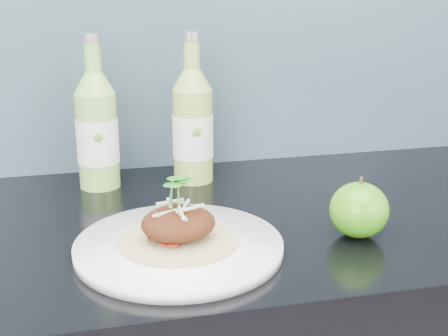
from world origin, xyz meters
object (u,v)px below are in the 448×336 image
Objects in this scene: cider_bottle_left at (97,131)px; green_apple at (359,210)px; dinner_plate at (179,247)px; cider_bottle_right at (193,126)px.

green_apple is at bearing -36.15° from cider_bottle_left.
cider_bottle_left reaches higher than dinner_plate.
dinner_plate is 0.33m from cider_bottle_right.
cider_bottle_left reaches higher than green_apple.
dinner_plate is 1.15× the size of cider_bottle_right.
green_apple is 0.34× the size of cider_bottle_left.
dinner_plate is at bearing 178.41° from green_apple.
dinner_plate is at bearing -127.10° from cider_bottle_right.
cider_bottle_right reaches higher than dinner_plate.
cider_bottle_right is (0.17, -0.01, 0.00)m from cider_bottle_left.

